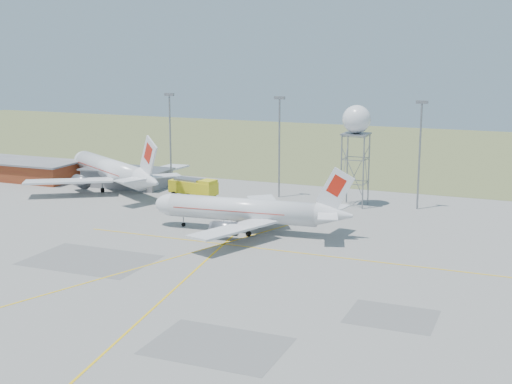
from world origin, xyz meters
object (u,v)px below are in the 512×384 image
at_px(fire_truck, 194,189).
at_px(airliner_main, 246,211).
at_px(radar_tower, 356,150).
at_px(airliner_far, 112,171).

bearing_deg(fire_truck, airliner_main, -35.78).
xyz_separation_m(radar_tower, fire_truck, (-31.63, -5.86, -8.94)).
xyz_separation_m(airliner_main, fire_truck, (-19.94, 20.01, -1.63)).
distance_m(radar_tower, fire_truck, 33.39).
height_order(airliner_main, fire_truck, airliner_main).
relative_size(airliner_far, radar_tower, 1.87).
bearing_deg(fire_truck, airliner_far, -174.23).
relative_size(airliner_main, radar_tower, 1.77).
bearing_deg(airliner_main, fire_truck, -50.06).
bearing_deg(airliner_far, fire_truck, -151.36).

